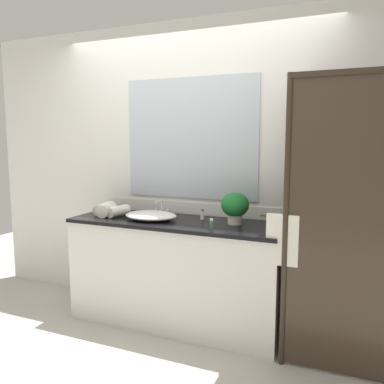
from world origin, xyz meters
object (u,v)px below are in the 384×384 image
at_px(amenity_bottle_body_wash, 211,224).
at_px(amenity_bottle_shampoo, 202,215).
at_px(potted_plant, 235,206).
at_px(rolled_towel_middle, 107,209).
at_px(faucet, 161,210).
at_px(sink_basin, 151,215).
at_px(rolled_towel_near_edge, 103,208).
at_px(rolled_towel_far_edge, 118,211).

height_order(amenity_bottle_body_wash, amenity_bottle_shampoo, amenity_bottle_shampoo).
bearing_deg(potted_plant, rolled_towel_middle, -173.95).
relative_size(faucet, amenity_bottle_body_wash, 2.15).
xyz_separation_m(sink_basin, rolled_towel_near_edge, (-0.55, 0.08, 0.01)).
bearing_deg(amenity_bottle_shampoo, rolled_towel_near_edge, -174.37).
bearing_deg(sink_basin, faucet, 90.00).
height_order(faucet, amenity_bottle_shampoo, faucet).
distance_m(faucet, rolled_towel_far_edge, 0.38).
bearing_deg(potted_plant, sink_basin, -171.52).
bearing_deg(rolled_towel_middle, rolled_towel_near_edge, 139.65).
height_order(potted_plant, rolled_towel_far_edge, potted_plant).
xyz_separation_m(amenity_bottle_body_wash, rolled_towel_middle, (-1.03, 0.12, 0.02)).
height_order(amenity_bottle_shampoo, rolled_towel_middle, rolled_towel_middle).
height_order(faucet, amenity_bottle_body_wash, faucet).
bearing_deg(rolled_towel_middle, amenity_bottle_shampoo, 12.60).
distance_m(sink_basin, amenity_bottle_body_wash, 0.61).
bearing_deg(rolled_towel_far_edge, faucet, 30.32).
relative_size(rolled_towel_near_edge, rolled_towel_middle, 1.10).
distance_m(amenity_bottle_body_wash, rolled_towel_middle, 1.04).
relative_size(sink_basin, rolled_towel_middle, 2.06).
bearing_deg(amenity_bottle_shampoo, rolled_towel_middle, -167.40).
bearing_deg(amenity_bottle_body_wash, rolled_towel_middle, 173.13).
height_order(amenity_bottle_shampoo, rolled_towel_far_edge, rolled_towel_far_edge).
relative_size(faucet, rolled_towel_near_edge, 0.70).
distance_m(rolled_towel_middle, rolled_towel_far_edge, 0.11).
bearing_deg(rolled_towel_middle, faucet, 25.51).
height_order(sink_basin, rolled_towel_middle, rolled_towel_middle).
bearing_deg(sink_basin, rolled_towel_far_edge, 179.67).
relative_size(amenity_bottle_body_wash, amenity_bottle_shampoo, 0.92).
height_order(sink_basin, rolled_towel_far_edge, rolled_towel_far_edge).
distance_m(amenity_bottle_shampoo, rolled_towel_middle, 0.86).
xyz_separation_m(potted_plant, rolled_towel_middle, (-1.14, -0.12, -0.09)).
xyz_separation_m(potted_plant, amenity_bottle_body_wash, (-0.11, -0.25, -0.11)).
xyz_separation_m(faucet, amenity_bottle_shampoo, (0.40, -0.02, -0.01)).
bearing_deg(faucet, rolled_towel_middle, -154.49).
xyz_separation_m(rolled_towel_middle, rolled_towel_far_edge, (0.11, 0.02, -0.01)).
height_order(sink_basin, rolled_towel_near_edge, rolled_towel_near_edge).
bearing_deg(faucet, amenity_bottle_shampoo, -3.02).
relative_size(sink_basin, amenity_bottle_body_wash, 5.71).
xyz_separation_m(amenity_bottle_shampoo, rolled_towel_middle, (-0.84, -0.19, 0.02)).
height_order(potted_plant, rolled_towel_near_edge, potted_plant).
height_order(amenity_bottle_shampoo, rolled_towel_near_edge, rolled_towel_near_edge).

